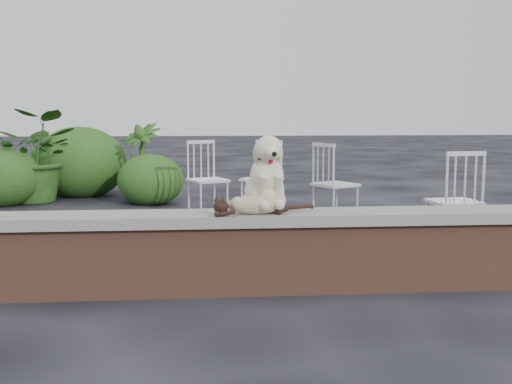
{
  "coord_description": "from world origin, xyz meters",
  "views": [
    {
      "loc": [
        -0.76,
        -4.32,
        1.29
      ],
      "look_at": [
        -0.37,
        0.2,
        0.7
      ],
      "focal_mm": 43.12,
      "sensor_mm": 36.0,
      "label": 1
    }
  ],
  "objects": [
    {
      "name": "potted_plant_b",
      "position": [
        -1.69,
        4.92,
        0.57
      ],
      "size": [
        0.88,
        0.88,
        1.13
      ],
      "primitive_type": "imported",
      "rotation": [
        0.0,
        0.0,
        -0.61
      ],
      "color": "#234914",
      "rests_on": "ground"
    },
    {
      "name": "chair_e",
      "position": [
        0.78,
        2.7,
        0.47
      ],
      "size": [
        0.76,
        0.76,
        0.94
      ],
      "primitive_type": null,
      "rotation": [
        0.0,
        0.0,
        2.07
      ],
      "color": "white",
      "rests_on": "ground"
    },
    {
      "name": "chair_c",
      "position": [
        1.59,
        1.22,
        0.47
      ],
      "size": [
        0.61,
        0.61,
        0.94
      ],
      "primitive_type": null,
      "rotation": [
        0.0,
        0.0,
        3.23
      ],
      "color": "white",
      "rests_on": "ground"
    },
    {
      "name": "potted_plant_a",
      "position": [
        -3.12,
        4.71,
        0.67
      ],
      "size": [
        1.31,
        1.17,
        1.34
      ],
      "primitive_type": "imported",
      "rotation": [
        0.0,
        0.0,
        -0.11
      ],
      "color": "#234914",
      "rests_on": "ground"
    },
    {
      "name": "cat",
      "position": [
        -0.4,
        -0.08,
        0.66
      ],
      "size": [
        0.9,
        0.35,
        0.15
      ],
      "primitive_type": null,
      "rotation": [
        0.0,
        0.0,
        0.16
      ],
      "color": "tan",
      "rests_on": "capstone"
    },
    {
      "name": "dog",
      "position": [
        -0.32,
        0.07,
        0.86
      ],
      "size": [
        0.44,
        0.53,
        0.56
      ],
      "primitive_type": null,
      "rotation": [
        0.0,
        0.0,
        0.16
      ],
      "color": "beige",
      "rests_on": "capstone"
    },
    {
      "name": "chair_a",
      "position": [
        -0.71,
        3.29,
        0.47
      ],
      "size": [
        0.75,
        0.75,
        0.94
      ],
      "primitive_type": null,
      "rotation": [
        0.0,
        0.0,
        0.44
      ],
      "color": "white",
      "rests_on": "ground"
    },
    {
      "name": "capstone",
      "position": [
        0.0,
        0.0,
        0.54
      ],
      "size": [
        6.2,
        0.4,
        0.08
      ],
      "primitive_type": "cube",
      "color": "slate",
      "rests_on": "brick_wall"
    },
    {
      "name": "chair_b",
      "position": [
        -0.03,
        3.34,
        0.47
      ],
      "size": [
        0.78,
        0.78,
        0.94
      ],
      "primitive_type": null,
      "rotation": [
        0.0,
        0.0,
        -0.62
      ],
      "color": "white",
      "rests_on": "ground"
    },
    {
      "name": "ground",
      "position": [
        0.0,
        0.0,
        0.0
      ],
      "size": [
        60.0,
        60.0,
        0.0
      ],
      "primitive_type": "plane",
      "color": "black",
      "rests_on": "ground"
    },
    {
      "name": "brick_wall",
      "position": [
        0.0,
        0.0,
        0.25
      ],
      "size": [
        6.0,
        0.3,
        0.5
      ],
      "primitive_type": "cube",
      "color": "brown",
      "rests_on": "ground"
    },
    {
      "name": "shrubbery",
      "position": [
        -2.7,
        5.01,
        0.45
      ],
      "size": [
        3.06,
        2.05,
        1.13
      ],
      "color": "#234914",
      "rests_on": "ground"
    }
  ]
}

